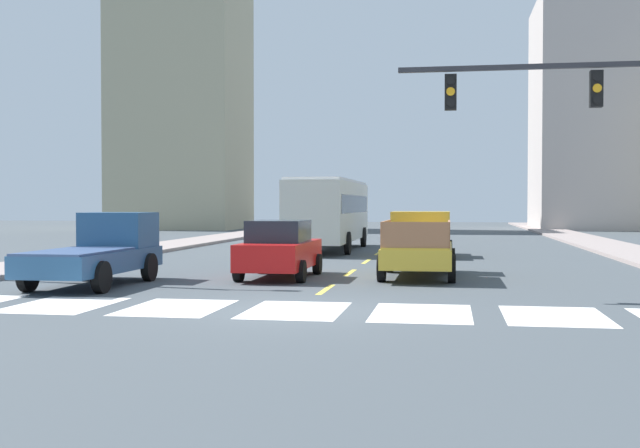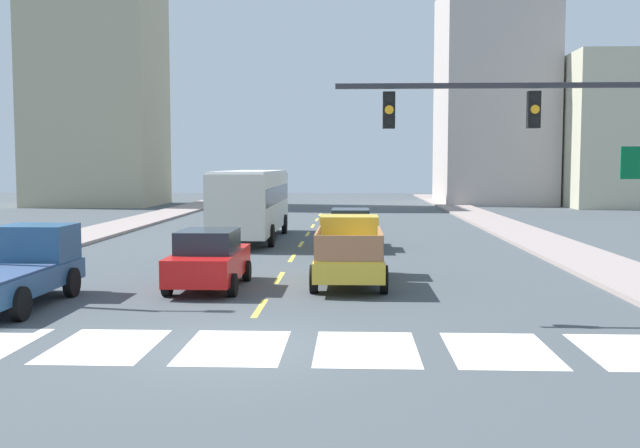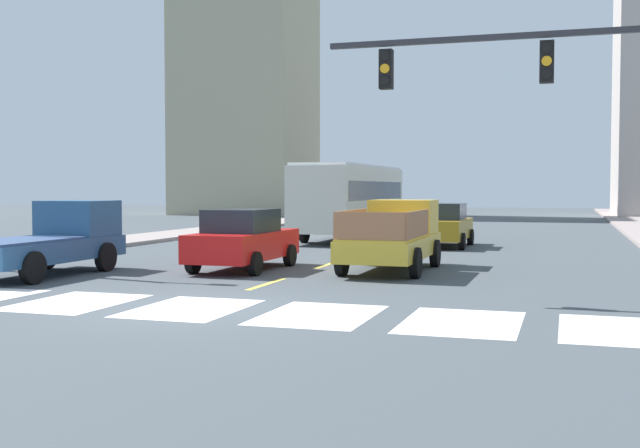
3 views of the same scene
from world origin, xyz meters
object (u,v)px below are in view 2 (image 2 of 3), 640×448
object	(u,v)px
sedan_mid	(350,229)
traffic_signal_gantry	(581,139)
pickup_stakebed	(349,252)
pickup_dark	(18,269)
sedan_near_left	(209,259)
city_bus	(252,199)

from	to	relation	value
sedan_mid	traffic_signal_gantry	distance (m)	15.57
sedan_mid	traffic_signal_gantry	xyz separation A→B (m)	(5.29, -14.26, 3.32)
pickup_stakebed	sedan_mid	distance (m)	9.02
pickup_dark	sedan_near_left	xyz separation A→B (m)	(4.45, 2.60, -0.06)
pickup_stakebed	city_bus	size ratio (longest dim) A/B	0.48
sedan_near_left	traffic_signal_gantry	xyz separation A→B (m)	(9.38, -3.90, 3.32)
sedan_mid	sedan_near_left	distance (m)	11.14
pickup_dark	traffic_signal_gantry	size ratio (longest dim) A/B	0.62
sedan_near_left	traffic_signal_gantry	distance (m)	10.69
pickup_stakebed	sedan_near_left	distance (m)	4.29
city_bus	sedan_mid	xyz separation A→B (m)	(4.72, -3.55, -1.09)
pickup_stakebed	pickup_dark	distance (m)	9.39
pickup_stakebed	sedan_mid	world-z (taller)	pickup_stakebed
pickup_stakebed	pickup_dark	bearing A→B (deg)	-155.22
city_bus	sedan_near_left	bearing A→B (deg)	-86.99
sedan_near_left	traffic_signal_gantry	bearing A→B (deg)	-24.64
pickup_dark	sedan_near_left	world-z (taller)	pickup_dark
pickup_stakebed	city_bus	bearing A→B (deg)	110.43
sedan_mid	pickup_stakebed	bearing A→B (deg)	-87.69
pickup_stakebed	traffic_signal_gantry	xyz separation A→B (m)	(5.31, -5.25, 3.24)
traffic_signal_gantry	pickup_dark	bearing A→B (deg)	174.65
city_bus	traffic_signal_gantry	world-z (taller)	traffic_signal_gantry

